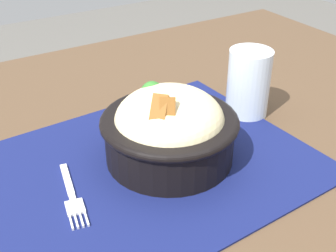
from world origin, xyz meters
name	(u,v)px	position (x,y,z in m)	size (l,w,h in m)	color
table	(149,201)	(0.00, 0.00, 0.66)	(1.29, 0.97, 0.72)	#4C3826
placemat	(144,167)	(0.01, 0.00, 0.72)	(0.46, 0.35, 0.00)	#11194C
bowl	(168,127)	(-0.03, 0.00, 0.77)	(0.21, 0.21, 0.12)	black
fork	(72,197)	(0.12, 0.01, 0.72)	(0.04, 0.13, 0.00)	silver
drinking_glass	(248,87)	(-0.21, -0.05, 0.77)	(0.07, 0.07, 0.11)	silver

